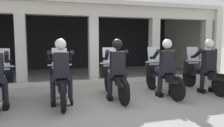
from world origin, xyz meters
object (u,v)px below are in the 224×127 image
(motorcycle_left, at_px, (61,82))
(motorcycle_right, at_px, (161,77))
(police_officer_center, at_px, (117,64))
(police_officer_left, at_px, (61,66))
(motorcycle_center, at_px, (114,79))
(motorcycle_far_right, at_px, (201,74))
(police_officer_right, at_px, (166,63))
(police_officer_far_right, at_px, (208,61))

(motorcycle_left, bearing_deg, motorcycle_right, -1.86)
(police_officer_center, bearing_deg, motorcycle_left, 162.78)
(motorcycle_right, bearing_deg, police_officer_left, -178.90)
(police_officer_left, relative_size, motorcycle_center, 0.78)
(motorcycle_center, relative_size, motorcycle_far_right, 1.00)
(motorcycle_left, distance_m, motorcycle_far_right, 4.25)
(police_officer_right, bearing_deg, motorcycle_left, 169.69)
(motorcycle_left, bearing_deg, police_officer_right, -7.58)
(police_officer_right, bearing_deg, motorcycle_far_right, 6.96)
(motorcycle_left, height_order, police_officer_right, police_officer_right)
(motorcycle_left, height_order, motorcycle_center, same)
(motorcycle_far_right, bearing_deg, motorcycle_right, 179.51)
(police_officer_right, bearing_deg, motorcycle_center, 161.39)
(motorcycle_left, xyz_separation_m, police_officer_right, (2.83, -0.21, 0.44))
(motorcycle_left, relative_size, police_officer_right, 1.29)
(motorcycle_center, bearing_deg, police_officer_left, -174.72)
(motorcycle_right, xyz_separation_m, police_officer_right, (-0.00, -0.28, 0.44))
(motorcycle_right, height_order, police_officer_right, police_officer_right)
(motorcycle_right, distance_m, motorcycle_far_right, 1.42)
(motorcycle_right, distance_m, police_officer_right, 0.52)
(police_officer_center, bearing_deg, motorcycle_far_right, -4.05)
(police_officer_center, xyz_separation_m, police_officer_far_right, (2.83, 0.01, 0.00))
(motorcycle_left, xyz_separation_m, police_officer_left, (-0.00, -0.28, 0.44))
(motorcycle_far_right, bearing_deg, motorcycle_left, 179.29)
(police_officer_far_right, bearing_deg, motorcycle_center, 172.25)
(police_officer_center, height_order, motorcycle_far_right, police_officer_center)
(motorcycle_center, xyz_separation_m, police_officer_far_right, (2.83, -0.27, 0.44))
(motorcycle_center, distance_m, police_officer_right, 1.52)
(police_officer_left, relative_size, police_officer_far_right, 1.00)
(motorcycle_left, relative_size, motorcycle_center, 1.00)
(police_officer_left, height_order, motorcycle_right, police_officer_left)
(police_officer_right, bearing_deg, police_officer_far_right, -4.26)
(police_officer_right, bearing_deg, motorcycle_right, 83.68)
(motorcycle_far_right, distance_m, police_officer_far_right, 0.52)
(police_officer_center, distance_m, motorcycle_far_right, 2.88)
(motorcycle_right, bearing_deg, motorcycle_left, 175.41)
(motorcycle_right, bearing_deg, motorcycle_far_right, -4.26)
(police_officer_right, relative_size, police_officer_far_right, 1.00)
(police_officer_center, distance_m, motorcycle_right, 1.51)
(police_officer_center, bearing_deg, motorcycle_right, 0.04)
(police_officer_center, distance_m, police_officer_right, 1.42)
(police_officer_left, relative_size, police_officer_center, 1.00)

